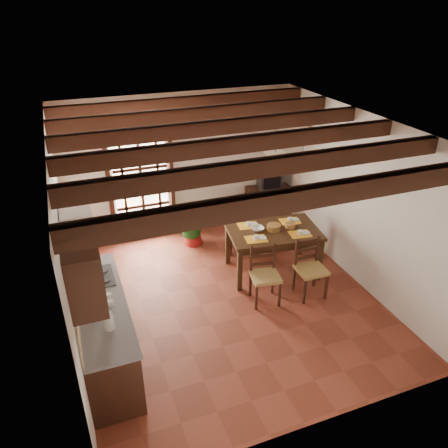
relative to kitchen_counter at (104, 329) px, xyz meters
name	(u,v)px	position (x,y,z in m)	size (l,w,h in m)	color
ground_plane	(227,299)	(1.96, 0.60, -0.47)	(5.00, 5.00, 0.00)	brown
room_shell	(227,196)	(1.96, 0.60, 1.34)	(4.52, 5.02, 2.81)	silver
ceiling_beams	(228,135)	(1.96, 0.60, 2.22)	(4.50, 4.34, 0.20)	black
french_door	(141,183)	(1.16, 3.05, 0.70)	(1.26, 0.11, 2.32)	white
kitchen_counter	(104,329)	(0.00, 0.00, 0.00)	(0.64, 2.25, 1.38)	#32190F
upper_cabinet	(83,272)	(-0.12, -0.70, 1.38)	(0.35, 0.80, 0.70)	#32190F
range_hood	(78,227)	(-0.09, 0.55, 1.26)	(0.38, 0.60, 0.54)	white
counter_items	(98,295)	(0.00, 0.09, 0.49)	(0.50, 1.43, 0.25)	black
dining_table	(273,235)	(2.98, 1.08, 0.24)	(1.64, 1.18, 0.82)	#352011
chair_near_left	(265,285)	(2.50, 0.37, -0.18)	(0.49, 0.47, 0.94)	#A68646
chair_near_right	(310,278)	(3.25, 0.26, -0.17)	(0.46, 0.44, 0.97)	#A68646
chair_far_left	(240,239)	(2.71, 1.91, -0.20)	(0.50, 0.48, 0.86)	#A68646
chair_far_right	(278,234)	(3.46, 1.80, -0.20)	(0.49, 0.48, 0.87)	#A68646
table_setting	(274,224)	(2.98, 1.08, 0.46)	(1.11, 0.74, 0.10)	yellow
table_bowl	(257,229)	(2.72, 1.17, 0.38)	(0.22, 0.22, 0.05)	white
sideboard	(268,205)	(3.75, 2.83, -0.08)	(0.93, 0.42, 0.79)	#32190F
crt_tv	(270,179)	(3.75, 2.82, 0.50)	(0.50, 0.48, 0.38)	black
fuse_box	(253,141)	(3.46, 3.08, 1.28)	(0.25, 0.03, 0.32)	white
plant_pot	(193,238)	(1.98, 2.50, -0.36)	(0.37, 0.37, 0.23)	maroon
potted_plant	(193,217)	(1.98, 2.50, 0.10)	(1.83, 1.57, 2.04)	#144C19
wall_shelf	(302,162)	(4.10, 2.20, 1.04)	(0.20, 0.42, 0.20)	#32190F
shelf_vase	(302,155)	(4.10, 2.20, 1.18)	(0.15, 0.15, 0.15)	#B2BFB2
shelf_flowers	(303,144)	(4.10, 2.20, 1.38)	(0.14, 0.14, 0.36)	yellow
framed_picture	(308,134)	(4.18, 2.20, 1.58)	(0.03, 0.32, 0.32)	brown
pendant_lamp	(275,157)	(2.98, 1.18, 1.60)	(0.36, 0.36, 0.84)	black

